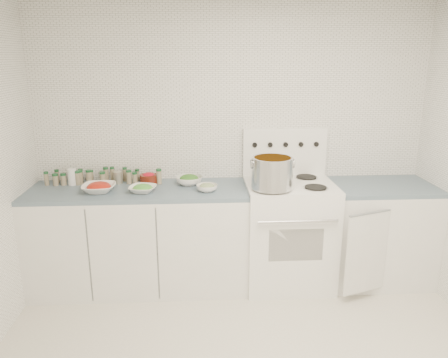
% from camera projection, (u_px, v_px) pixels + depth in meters
% --- Properties ---
extents(room_walls, '(3.54, 3.04, 2.52)m').
position_uv_depth(room_walls, '(253.00, 136.00, 2.43)').
color(room_walls, white).
rests_on(room_walls, ground).
extents(counter_left, '(1.85, 0.62, 0.90)m').
position_uv_depth(counter_left, '(140.00, 238.00, 3.83)').
color(counter_left, white).
rests_on(counter_left, ground).
extents(stove, '(0.76, 0.70, 1.36)m').
position_uv_depth(stove, '(288.00, 230.00, 3.88)').
color(stove, white).
rests_on(stove, ground).
extents(counter_right, '(0.89, 0.76, 0.90)m').
position_uv_depth(counter_right, '(378.00, 233.00, 3.94)').
color(counter_right, white).
rests_on(counter_right, ground).
extents(stock_pot, '(0.36, 0.33, 0.26)m').
position_uv_depth(stock_pot, '(272.00, 172.00, 3.54)').
color(stock_pot, silver).
rests_on(stock_pot, stove).
extents(bowl_tomato, '(0.28, 0.28, 0.09)m').
position_uv_depth(bowl_tomato, '(99.00, 188.00, 3.61)').
color(bowl_tomato, white).
rests_on(bowl_tomato, counter_left).
extents(bowl_snowpea, '(0.26, 0.26, 0.07)m').
position_uv_depth(bowl_snowpea, '(143.00, 189.00, 3.61)').
color(bowl_snowpea, white).
rests_on(bowl_snowpea, counter_left).
extents(bowl_broccoli, '(0.23, 0.23, 0.09)m').
position_uv_depth(bowl_broccoli, '(189.00, 180.00, 3.82)').
color(bowl_broccoli, white).
rests_on(bowl_broccoli, counter_left).
extents(bowl_zucchini, '(0.18, 0.18, 0.07)m').
position_uv_depth(bowl_zucchini, '(207.00, 187.00, 3.64)').
color(bowl_zucchini, white).
rests_on(bowl_zucchini, counter_left).
extents(bowl_pepper, '(0.16, 0.16, 0.10)m').
position_uv_depth(bowl_pepper, '(149.00, 178.00, 3.86)').
color(bowl_pepper, '#561A0E').
rests_on(bowl_pepper, counter_left).
extents(salt_canister, '(0.08, 0.08, 0.15)m').
position_uv_depth(salt_canister, '(72.00, 177.00, 3.80)').
color(salt_canister, white).
rests_on(salt_canister, counter_left).
extents(tin_can, '(0.10, 0.10, 0.10)m').
position_uv_depth(tin_can, '(118.00, 178.00, 3.85)').
color(tin_can, '#B1A996').
rests_on(tin_can, counter_left).
extents(spice_cluster, '(1.02, 0.16, 0.14)m').
position_uv_depth(spice_cluster, '(97.00, 177.00, 3.85)').
color(spice_cluster, gray).
rests_on(spice_cluster, counter_left).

